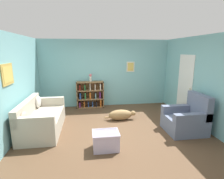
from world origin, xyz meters
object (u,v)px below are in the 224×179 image
at_px(couch, 41,119).
at_px(coffee_table, 106,140).
at_px(bookshelf, 90,95).
at_px(vase, 90,77).
at_px(recliner_chair, 187,119).
at_px(dog, 121,115).

distance_m(couch, coffee_table, 2.04).
distance_m(bookshelf, vase, 0.70).
bearing_deg(vase, bookshelf, 138.54).
height_order(recliner_chair, coffee_table, recliner_chair).
xyz_separation_m(couch, vase, (1.41, 1.88, 0.87)).
xyz_separation_m(recliner_chair, coffee_table, (-2.28, -0.57, -0.14)).
bearing_deg(dog, vase, 122.57).
xyz_separation_m(coffee_table, vase, (-0.24, 3.07, 0.97)).
bearing_deg(bookshelf, couch, -126.04).
xyz_separation_m(bookshelf, vase, (0.02, -0.02, 0.70)).
bearing_deg(couch, dog, 11.05).
relative_size(couch, vase, 6.26).
bearing_deg(vase, coffee_table, -85.45).
bearing_deg(coffee_table, couch, 144.34).
distance_m(recliner_chair, vase, 3.65).
relative_size(recliner_chair, coffee_table, 1.77).
bearing_deg(couch, vase, 53.21).
xyz_separation_m(dog, vase, (-0.91, 1.43, 1.02)).
distance_m(coffee_table, vase, 3.23).
bearing_deg(couch, recliner_chair, -8.90).
xyz_separation_m(couch, bookshelf, (1.38, 1.90, 0.17)).
relative_size(bookshelf, dog, 1.01).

